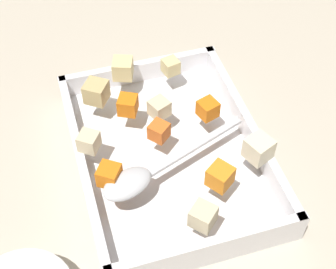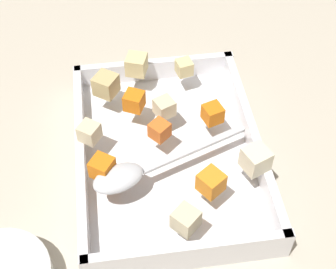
# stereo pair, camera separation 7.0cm
# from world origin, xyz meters

# --- Properties ---
(ground_plane) EXTENTS (4.00, 4.00, 0.00)m
(ground_plane) POSITION_xyz_m (0.00, 0.00, 0.00)
(ground_plane) COLOR #BCB29E
(baking_dish) EXTENTS (0.35, 0.26, 0.05)m
(baking_dish) POSITION_xyz_m (0.02, -0.00, 0.01)
(baking_dish) COLOR silver
(baking_dish) RESTS_ON ground_plane
(carrot_chunk_heap_side) EXTENTS (0.04, 0.04, 0.03)m
(carrot_chunk_heap_side) POSITION_xyz_m (0.11, 0.04, 0.07)
(carrot_chunk_heap_side) COLOR orange
(carrot_chunk_heap_side) RESTS_ON baking_dish
(carrot_chunk_rim_edge) EXTENTS (0.03, 0.03, 0.02)m
(carrot_chunk_rim_edge) POSITION_xyz_m (0.01, -0.01, 0.06)
(carrot_chunk_rim_edge) COLOR orange
(carrot_chunk_rim_edge) RESTS_ON baking_dish
(carrot_chunk_center) EXTENTS (0.04, 0.04, 0.03)m
(carrot_chunk_center) POSITION_xyz_m (0.06, -0.10, 0.07)
(carrot_chunk_center) COLOR orange
(carrot_chunk_center) RESTS_ON baking_dish
(carrot_chunk_back_center) EXTENTS (0.04, 0.04, 0.03)m
(carrot_chunk_back_center) POSITION_xyz_m (-0.05, -0.04, 0.07)
(carrot_chunk_back_center) COLOR orange
(carrot_chunk_back_center) RESTS_ON baking_dish
(carrot_chunk_heap_top) EXTENTS (0.03, 0.03, 0.03)m
(carrot_chunk_heap_top) POSITION_xyz_m (-0.01, 0.07, 0.06)
(carrot_chunk_heap_top) COLOR orange
(carrot_chunk_heap_top) RESTS_ON baking_dish
(potato_chunk_near_right) EXTENTS (0.03, 0.03, 0.02)m
(potato_chunk_near_right) POSITION_xyz_m (-0.12, 0.04, 0.06)
(potato_chunk_near_right) COLOR #E0CC89
(potato_chunk_near_right) RESTS_ON baking_dish
(potato_chunk_near_spoon) EXTENTS (0.04, 0.04, 0.03)m
(potato_chunk_near_spoon) POSITION_xyz_m (-0.09, -0.08, 0.07)
(potato_chunk_near_spoon) COLOR tan
(potato_chunk_near_spoon) RESTS_ON baking_dish
(potato_chunk_under_handle) EXTENTS (0.04, 0.04, 0.03)m
(potato_chunk_under_handle) POSITION_xyz_m (0.16, 0.00, 0.07)
(potato_chunk_under_handle) COLOR beige
(potato_chunk_under_handle) RESTS_ON baking_dish
(potato_chunk_far_right) EXTENTS (0.03, 0.03, 0.03)m
(potato_chunk_far_right) POSITION_xyz_m (-0.03, -0.00, 0.06)
(potato_chunk_far_right) COLOR beige
(potato_chunk_far_right) RESTS_ON baking_dish
(potato_chunk_corner_nw) EXTENTS (0.04, 0.04, 0.03)m
(potato_chunk_corner_nw) POSITION_xyz_m (0.08, 0.11, 0.07)
(potato_chunk_corner_nw) COLOR beige
(potato_chunk_corner_nw) RESTS_ON baking_dish
(potato_chunk_mid_left) EXTENTS (0.04, 0.04, 0.03)m
(potato_chunk_mid_left) POSITION_xyz_m (-0.13, -0.03, 0.07)
(potato_chunk_mid_left) COLOR #E0CC89
(potato_chunk_mid_left) RESTS_ON baking_dish
(potato_chunk_front_center) EXTENTS (0.04, 0.04, 0.03)m
(potato_chunk_front_center) POSITION_xyz_m (0.00, -0.11, 0.06)
(potato_chunk_front_center) COLOR beige
(potato_chunk_front_center) RESTS_ON baking_dish
(serving_spoon) EXTENTS (0.11, 0.23, 0.02)m
(serving_spoon) POSITION_xyz_m (0.08, -0.06, 0.06)
(serving_spoon) COLOR silver
(serving_spoon) RESTS_ON baking_dish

